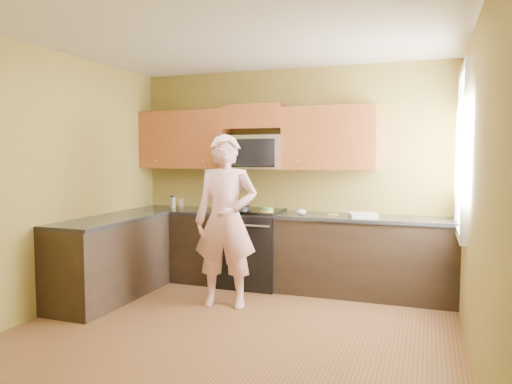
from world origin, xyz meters
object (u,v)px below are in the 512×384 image
at_px(stove, 251,247).
at_px(frying_pan, 240,211).
at_px(microwave, 254,169).
at_px(woman, 226,221).
at_px(butter_tub, 268,214).
at_px(travel_mug, 173,208).

distance_m(stove, frying_pan, 0.50).
relative_size(microwave, woman, 0.41).
bearing_deg(butter_tub, stove, 148.91).
xyz_separation_m(frying_pan, travel_mug, (-1.07, 0.24, -0.03)).
relative_size(stove, travel_mug, 5.89).
bearing_deg(woman, stove, 80.76).
bearing_deg(frying_pan, woman, -75.73).
height_order(microwave, frying_pan, microwave).
bearing_deg(microwave, stove, -90.00).
height_order(microwave, travel_mug, microwave).
bearing_deg(woman, microwave, 80.49).
distance_m(microwave, woman, 1.12).
relative_size(woman, butter_tub, 13.45).
distance_m(stove, butter_tub, 0.55).
relative_size(stove, microwave, 1.25).
bearing_deg(travel_mug, frying_pan, -12.91).
xyz_separation_m(woman, butter_tub, (0.24, 0.70, -0.00)).
relative_size(butter_tub, travel_mug, 0.85).
bearing_deg(frying_pan, microwave, 78.17).
xyz_separation_m(microwave, frying_pan, (-0.08, -0.27, -0.50)).
height_order(stove, travel_mug, travel_mug).
height_order(stove, butter_tub, butter_tub).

